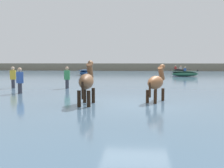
% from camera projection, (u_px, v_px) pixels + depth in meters
% --- Properties ---
extents(ground_plane, '(120.00, 120.00, 0.00)m').
position_uv_depth(ground_plane, '(135.00, 114.00, 9.99)').
color(ground_plane, '#666051').
extents(water_surface, '(90.00, 90.00, 0.38)m').
position_uv_depth(water_surface, '(138.00, 86.00, 19.89)').
color(water_surface, slate).
rests_on(water_surface, ground).
extents(horse_lead_chestnut, '(0.92, 1.64, 1.81)m').
position_uv_depth(horse_lead_chestnut, '(156.00, 84.00, 10.46)').
color(horse_lead_chestnut, brown).
rests_on(horse_lead_chestnut, ground).
extents(horse_trailing_bay, '(0.49, 1.79, 1.96)m').
position_uv_depth(horse_trailing_bay, '(87.00, 83.00, 9.73)').
color(horse_trailing_bay, brown).
rests_on(horse_trailing_bay, ground).
extents(boat_far_offshore, '(1.13, 3.44, 0.75)m').
position_uv_depth(boat_far_offshore, '(85.00, 72.00, 32.10)').
color(boat_far_offshore, '#28518E').
rests_on(boat_far_offshore, water_surface).
extents(boat_mid_outer, '(2.38, 3.09, 1.11)m').
position_uv_depth(boat_mid_outer, '(180.00, 72.00, 34.45)').
color(boat_mid_outer, black).
rests_on(boat_mid_outer, water_surface).
extents(boat_near_starboard, '(2.72, 1.04, 1.05)m').
position_uv_depth(boat_near_starboard, '(185.00, 74.00, 28.99)').
color(boat_near_starboard, '#337556').
rests_on(boat_near_starboard, water_surface).
extents(person_wading_mid, '(0.35, 0.26, 1.63)m').
position_uv_depth(person_wading_mid, '(67.00, 80.00, 15.74)').
color(person_wading_mid, '#383842').
rests_on(person_wading_mid, ground).
extents(person_spectator_far, '(0.38, 0.34, 1.63)m').
position_uv_depth(person_spectator_far, '(20.00, 83.00, 13.17)').
color(person_spectator_far, '#383842').
rests_on(person_spectator_far, ground).
extents(person_onlooker_right, '(0.37, 0.29, 1.63)m').
position_uv_depth(person_onlooker_right, '(13.00, 80.00, 15.93)').
color(person_onlooker_right, '#383842').
rests_on(person_onlooker_right, ground).
extents(far_shoreline, '(80.00, 2.40, 1.67)m').
position_uv_depth(far_shoreline, '(140.00, 68.00, 49.13)').
color(far_shoreline, gray).
rests_on(far_shoreline, ground).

